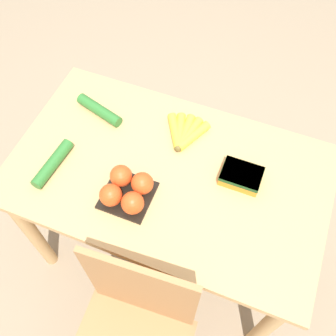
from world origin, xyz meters
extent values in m
plane|color=gray|center=(0.00, 0.00, 0.00)|extent=(12.00, 12.00, 0.00)
cube|color=tan|center=(0.00, 0.00, 0.74)|extent=(1.21, 0.72, 0.03)
cylinder|color=tan|center=(-0.54, -0.30, 0.36)|extent=(0.06, 0.06, 0.73)
cylinder|color=tan|center=(0.54, -0.30, 0.36)|extent=(0.06, 0.06, 0.73)
cylinder|color=tan|center=(-0.54, 0.30, 0.36)|extent=(0.06, 0.06, 0.73)
cylinder|color=tan|center=(0.54, 0.30, 0.36)|extent=(0.06, 0.06, 0.73)
cube|color=#A87547|center=(-0.07, 0.43, 0.70)|extent=(0.39, 0.04, 0.47)
cylinder|color=#A87547|center=(0.10, 0.46, 0.22)|extent=(0.04, 0.04, 0.44)
sphere|color=brown|center=(0.00, -0.11, 0.77)|extent=(0.03, 0.03, 0.03)
cylinder|color=yellow|center=(-0.04, -0.18, 0.77)|extent=(0.10, 0.16, 0.04)
cylinder|color=yellow|center=(-0.02, -0.19, 0.77)|extent=(0.07, 0.17, 0.04)
cylinder|color=yellow|center=(0.00, -0.19, 0.77)|extent=(0.04, 0.17, 0.04)
cylinder|color=yellow|center=(0.02, -0.19, 0.77)|extent=(0.08, 0.17, 0.04)
cylinder|color=yellow|center=(0.04, -0.18, 0.77)|extent=(0.11, 0.16, 0.04)
cube|color=black|center=(0.10, 0.15, 0.76)|extent=(0.18, 0.18, 0.01)
sphere|color=#DB4C1E|center=(0.06, 0.11, 0.81)|extent=(0.08, 0.08, 0.08)
sphere|color=#DB4C1E|center=(0.14, 0.11, 0.81)|extent=(0.08, 0.08, 0.08)
sphere|color=#DB4C1E|center=(0.06, 0.19, 0.81)|extent=(0.08, 0.08, 0.08)
sphere|color=#DB4C1E|center=(0.14, 0.19, 0.81)|extent=(0.08, 0.08, 0.08)
cube|color=orange|center=(-0.26, -0.07, 0.78)|extent=(0.15, 0.11, 0.05)
cube|color=#19471E|center=(-0.26, -0.07, 0.80)|extent=(0.15, 0.11, 0.02)
cylinder|color=#2D702D|center=(0.41, 0.14, 0.78)|extent=(0.06, 0.22, 0.05)
cylinder|color=#2D702D|center=(0.37, -0.16, 0.78)|extent=(0.22, 0.10, 0.05)
camera|label=1|loc=(-0.28, 0.72, 2.03)|focal=42.00mm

